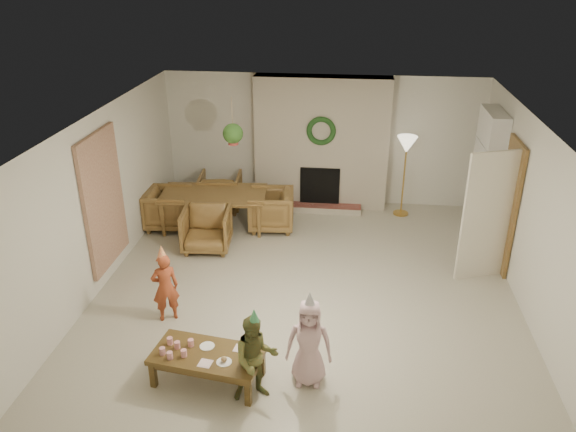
# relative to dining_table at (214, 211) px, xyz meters

# --- Properties ---
(floor) EXTENTS (7.00, 7.00, 0.00)m
(floor) POSITION_rel_dining_table_xyz_m (1.82, -2.03, -0.32)
(floor) COLOR #B7B29E
(floor) RESTS_ON ground
(ceiling) EXTENTS (7.00, 7.00, 0.00)m
(ceiling) POSITION_rel_dining_table_xyz_m (1.82, -2.03, 2.18)
(ceiling) COLOR white
(ceiling) RESTS_ON wall_back
(wall_back) EXTENTS (7.00, 0.00, 7.00)m
(wall_back) POSITION_rel_dining_table_xyz_m (1.82, 1.47, 0.93)
(wall_back) COLOR silver
(wall_back) RESTS_ON floor
(wall_front) EXTENTS (7.00, 0.00, 7.00)m
(wall_front) POSITION_rel_dining_table_xyz_m (1.82, -5.53, 0.93)
(wall_front) COLOR silver
(wall_front) RESTS_ON floor
(wall_left) EXTENTS (0.00, 7.00, 7.00)m
(wall_left) POSITION_rel_dining_table_xyz_m (-1.18, -2.03, 0.93)
(wall_left) COLOR silver
(wall_left) RESTS_ON floor
(wall_right) EXTENTS (0.00, 7.00, 7.00)m
(wall_right) POSITION_rel_dining_table_xyz_m (4.82, -2.03, 0.93)
(wall_right) COLOR silver
(wall_right) RESTS_ON floor
(fireplace_mass) EXTENTS (2.50, 0.40, 2.50)m
(fireplace_mass) POSITION_rel_dining_table_xyz_m (1.82, 1.27, 0.93)
(fireplace_mass) COLOR #592E17
(fireplace_mass) RESTS_ON floor
(fireplace_hearth) EXTENTS (1.60, 0.30, 0.12)m
(fireplace_hearth) POSITION_rel_dining_table_xyz_m (1.82, 0.92, -0.26)
(fireplace_hearth) COLOR maroon
(fireplace_hearth) RESTS_ON floor
(fireplace_firebox) EXTENTS (0.75, 0.12, 0.75)m
(fireplace_firebox) POSITION_rel_dining_table_xyz_m (1.82, 1.09, 0.13)
(fireplace_firebox) COLOR black
(fireplace_firebox) RESTS_ON floor
(fireplace_wreath) EXTENTS (0.54, 0.10, 0.54)m
(fireplace_wreath) POSITION_rel_dining_table_xyz_m (1.82, 1.04, 1.23)
(fireplace_wreath) COLOR #184219
(fireplace_wreath) RESTS_ON fireplace_mass
(floor_lamp_base) EXTENTS (0.28, 0.28, 0.03)m
(floor_lamp_base) POSITION_rel_dining_table_xyz_m (3.37, 0.97, -0.31)
(floor_lamp_base) COLOR gold
(floor_lamp_base) RESTS_ON floor
(floor_lamp_post) EXTENTS (0.03, 0.03, 1.37)m
(floor_lamp_post) POSITION_rel_dining_table_xyz_m (3.37, 0.97, 0.39)
(floor_lamp_post) COLOR gold
(floor_lamp_post) RESTS_ON floor
(floor_lamp_shade) EXTENTS (0.37, 0.37, 0.30)m
(floor_lamp_shade) POSITION_rel_dining_table_xyz_m (3.37, 0.97, 1.05)
(floor_lamp_shade) COLOR beige
(floor_lamp_shade) RESTS_ON floor_lamp_post
(bookshelf_carcass) EXTENTS (0.30, 1.00, 2.20)m
(bookshelf_carcass) POSITION_rel_dining_table_xyz_m (4.66, 0.27, 0.78)
(bookshelf_carcass) COLOR white
(bookshelf_carcass) RESTS_ON floor
(bookshelf_shelf_a) EXTENTS (0.30, 0.92, 0.03)m
(bookshelf_shelf_a) POSITION_rel_dining_table_xyz_m (4.64, 0.27, 0.13)
(bookshelf_shelf_a) COLOR white
(bookshelf_shelf_a) RESTS_ON bookshelf_carcass
(bookshelf_shelf_b) EXTENTS (0.30, 0.92, 0.03)m
(bookshelf_shelf_b) POSITION_rel_dining_table_xyz_m (4.64, 0.27, 0.53)
(bookshelf_shelf_b) COLOR white
(bookshelf_shelf_b) RESTS_ON bookshelf_carcass
(bookshelf_shelf_c) EXTENTS (0.30, 0.92, 0.03)m
(bookshelf_shelf_c) POSITION_rel_dining_table_xyz_m (4.64, 0.27, 0.93)
(bookshelf_shelf_c) COLOR white
(bookshelf_shelf_c) RESTS_ON bookshelf_carcass
(bookshelf_shelf_d) EXTENTS (0.30, 0.92, 0.03)m
(bookshelf_shelf_d) POSITION_rel_dining_table_xyz_m (4.64, 0.27, 1.33)
(bookshelf_shelf_d) COLOR white
(bookshelf_shelf_d) RESTS_ON bookshelf_carcass
(books_row_lower) EXTENTS (0.20, 0.40, 0.24)m
(books_row_lower) POSITION_rel_dining_table_xyz_m (4.62, 0.12, 0.27)
(books_row_lower) COLOR #AD1F22
(books_row_lower) RESTS_ON bookshelf_shelf_a
(books_row_mid) EXTENTS (0.20, 0.44, 0.24)m
(books_row_mid) POSITION_rel_dining_table_xyz_m (4.62, 0.32, 0.67)
(books_row_mid) COLOR navy
(books_row_mid) RESTS_ON bookshelf_shelf_b
(books_row_upper) EXTENTS (0.20, 0.36, 0.22)m
(books_row_upper) POSITION_rel_dining_table_xyz_m (4.62, 0.17, 1.06)
(books_row_upper) COLOR #AE6925
(books_row_upper) RESTS_ON bookshelf_shelf_c
(door_frame) EXTENTS (0.05, 0.86, 2.04)m
(door_frame) POSITION_rel_dining_table_xyz_m (4.78, -0.83, 0.70)
(door_frame) COLOR brown
(door_frame) RESTS_ON floor
(door_leaf) EXTENTS (0.77, 0.32, 2.00)m
(door_leaf) POSITION_rel_dining_table_xyz_m (4.40, -1.21, 0.68)
(door_leaf) COLOR beige
(door_leaf) RESTS_ON floor
(curtain_panel) EXTENTS (0.06, 1.20, 2.00)m
(curtain_panel) POSITION_rel_dining_table_xyz_m (-1.14, -1.83, 0.93)
(curtain_panel) COLOR tan
(curtain_panel) RESTS_ON wall_left
(dining_table) EXTENTS (1.93, 1.18, 0.65)m
(dining_table) POSITION_rel_dining_table_xyz_m (0.00, 0.00, 0.00)
(dining_table) COLOR brown
(dining_table) RESTS_ON floor
(dining_chair_near) EXTENTS (0.83, 0.85, 0.72)m
(dining_chair_near) POSITION_rel_dining_table_xyz_m (0.07, -0.81, 0.03)
(dining_chair_near) COLOR brown
(dining_chair_near) RESTS_ON floor
(dining_chair_far) EXTENTS (0.83, 0.85, 0.72)m
(dining_chair_far) POSITION_rel_dining_table_xyz_m (-0.07, 0.81, 0.03)
(dining_chair_far) COLOR brown
(dining_chair_far) RESTS_ON floor
(dining_chair_left) EXTENTS (0.85, 0.83, 0.72)m
(dining_chair_left) POSITION_rel_dining_table_xyz_m (-0.81, -0.07, 0.03)
(dining_chair_left) COLOR brown
(dining_chair_left) RESTS_ON floor
(dining_chair_right) EXTENTS (0.85, 0.83, 0.72)m
(dining_chair_right) POSITION_rel_dining_table_xyz_m (1.01, 0.08, 0.03)
(dining_chair_right) COLOR brown
(dining_chair_right) RESTS_ON floor
(hanging_plant_cord) EXTENTS (0.01, 0.01, 0.70)m
(hanging_plant_cord) POSITION_rel_dining_table_xyz_m (0.52, -0.53, 1.83)
(hanging_plant_cord) COLOR tan
(hanging_plant_cord) RESTS_ON ceiling
(hanging_plant_pot) EXTENTS (0.16, 0.16, 0.12)m
(hanging_plant_pot) POSITION_rel_dining_table_xyz_m (0.52, -0.53, 1.48)
(hanging_plant_pot) COLOR maroon
(hanging_plant_pot) RESTS_ON hanging_plant_cord
(hanging_plant_foliage) EXTENTS (0.32, 0.32, 0.32)m
(hanging_plant_foliage) POSITION_rel_dining_table_xyz_m (0.52, -0.53, 1.60)
(hanging_plant_foliage) COLOR #234A18
(hanging_plant_foliage) RESTS_ON hanging_plant_pot
(coffee_table_top) EXTENTS (1.32, 0.79, 0.06)m
(coffee_table_top) POSITION_rel_dining_table_xyz_m (0.87, -3.97, 0.03)
(coffee_table_top) COLOR brown
(coffee_table_top) RESTS_ON floor
(coffee_table_apron) EXTENTS (1.21, 0.69, 0.08)m
(coffee_table_apron) POSITION_rel_dining_table_xyz_m (0.87, -3.97, -0.04)
(coffee_table_apron) COLOR brown
(coffee_table_apron) RESTS_ON floor
(coffee_leg_fl) EXTENTS (0.08, 0.08, 0.33)m
(coffee_leg_fl) POSITION_rel_dining_table_xyz_m (0.28, -4.14, -0.16)
(coffee_leg_fl) COLOR brown
(coffee_leg_fl) RESTS_ON floor
(coffee_leg_fr) EXTENTS (0.08, 0.08, 0.33)m
(coffee_leg_fr) POSITION_rel_dining_table_xyz_m (1.39, -4.30, -0.16)
(coffee_leg_fr) COLOR brown
(coffee_leg_fr) RESTS_ON floor
(coffee_leg_bl) EXTENTS (0.08, 0.08, 0.33)m
(coffee_leg_bl) POSITION_rel_dining_table_xyz_m (0.35, -3.64, -0.16)
(coffee_leg_bl) COLOR brown
(coffee_leg_bl) RESTS_ON floor
(coffee_leg_br) EXTENTS (0.08, 0.08, 0.33)m
(coffee_leg_br) POSITION_rel_dining_table_xyz_m (1.47, -3.80, -0.16)
(coffee_leg_br) COLOR brown
(coffee_leg_br) RESTS_ON floor
(cup_a) EXTENTS (0.08, 0.08, 0.09)m
(cup_a) POSITION_rel_dining_table_xyz_m (0.38, -4.04, 0.10)
(cup_a) COLOR white
(cup_a) RESTS_ON coffee_table_top
(cup_b) EXTENTS (0.08, 0.08, 0.09)m
(cup_b) POSITION_rel_dining_table_xyz_m (0.40, -3.85, 0.10)
(cup_b) COLOR white
(cup_b) RESTS_ON coffee_table_top
(cup_c) EXTENTS (0.08, 0.08, 0.09)m
(cup_c) POSITION_rel_dining_table_xyz_m (0.48, -4.11, 0.10)
(cup_c) COLOR white
(cup_c) RESTS_ON coffee_table_top
(cup_d) EXTENTS (0.08, 0.08, 0.09)m
(cup_d) POSITION_rel_dining_table_xyz_m (0.51, -3.92, 0.10)
(cup_d) COLOR white
(cup_d) RESTS_ON coffee_table_top
(cup_e) EXTENTS (0.08, 0.08, 0.09)m
(cup_e) POSITION_rel_dining_table_xyz_m (0.63, -4.05, 0.10)
(cup_e) COLOR white
(cup_e) RESTS_ON coffee_table_top
(cup_f) EXTENTS (0.08, 0.08, 0.09)m
(cup_f) POSITION_rel_dining_table_xyz_m (0.65, -3.86, 0.10)
(cup_f) COLOR white
(cup_f) RESTS_ON coffee_table_top
(plate_a) EXTENTS (0.20, 0.20, 0.01)m
(plate_a) POSITION_rel_dining_table_xyz_m (0.84, -3.85, 0.06)
(plate_a) COLOR white
(plate_a) RESTS_ON coffee_table_top
(plate_b) EXTENTS (0.20, 0.20, 0.01)m
(plate_b) POSITION_rel_dining_table_xyz_m (1.09, -4.10, 0.06)
(plate_b) COLOR white
(plate_b) RESTS_ON coffee_table_top
(plate_c) EXTENTS (0.20, 0.20, 0.01)m
(plate_c) POSITION_rel_dining_table_xyz_m (1.31, -3.94, 0.06)
(plate_c) COLOR white
(plate_c) RESTS_ON coffee_table_top
(food_scoop) EXTENTS (0.08, 0.08, 0.07)m
(food_scoop) POSITION_rel_dining_table_xyz_m (1.09, -4.10, 0.10)
(food_scoop) COLOR tan
(food_scoop) RESTS_ON plate_b
(napkin_left) EXTENTS (0.16, 0.16, 0.01)m
(napkin_left) POSITION_rel_dining_table_xyz_m (0.89, -4.15, 0.06)
(napkin_left) COLOR #F4B4BB
(napkin_left) RESTS_ON coffee_table_top
(napkin_right) EXTENTS (0.16, 0.16, 0.01)m
(napkin_right) POSITION_rel_dining_table_xyz_m (1.23, -3.85, 0.06)
(napkin_right) COLOR #F4B4BB
(napkin_right) RESTS_ON coffee_table_top
(child_red) EXTENTS (0.43, 0.37, 0.98)m
(child_red) POSITION_rel_dining_table_xyz_m (0.03, -2.84, 0.17)
(child_red) COLOR #A04122
(child_red) RESTS_ON floor
(party_hat_red) EXTENTS (0.15, 0.15, 0.19)m
(party_hat_red) POSITION_rel_dining_table_xyz_m (0.03, -2.84, 0.70)
(party_hat_red) COLOR #E5C24C
(party_hat_red) RESTS_ON child_red
(child_plaid) EXTENTS (0.60, 0.54, 1.03)m
(child_plaid) POSITION_rel_dining_table_xyz_m (1.46, -4.16, 0.19)
(child_plaid) COLOR brown
(child_plaid) RESTS_ON floor
(party_hat_plaid) EXTENTS (0.12, 0.12, 0.17)m
(party_hat_plaid) POSITION_rel_dining_table_xyz_m (1.46, -4.16, 0.75)
(party_hat_plaid) COLOR #45A163
(party_hat_plaid) RESTS_ON child_plaid
(child_pink) EXTENTS (0.53, 0.35, 1.07)m
(child_pink) POSITION_rel_dining_table_xyz_m (2.01, -3.84, 0.21)
(child_pink) COLOR beige
(child_pink) RESTS_ON floor
(party_hat_pink) EXTENTS (0.16, 0.16, 0.19)m
(party_hat_pink) POSITION_rel_dining_table_xyz_m (2.01, -3.84, 0.79)
(party_hat_pink) COLOR silver
(party_hat_pink) RESTS_ON child_pink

